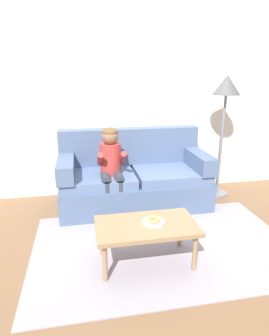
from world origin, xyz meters
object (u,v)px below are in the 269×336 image
object	(u,v)px
coffee_table	(146,229)
toy_controller	(179,230)
floor_lamp	(226,96)
person_child	(111,163)
donut	(153,220)
couch	(133,179)

from	to	relation	value
coffee_table	toy_controller	size ratio (longest dim) A/B	4.10
coffee_table	floor_lamp	world-z (taller)	floor_lamp
person_child	donut	bearing A→B (deg)	-76.56
person_child	floor_lamp	distance (m)	1.80
donut	floor_lamp	size ratio (longest dim) A/B	0.07
floor_lamp	couch	bearing A→B (deg)	-176.37
person_child	toy_controller	xyz separation A→B (m)	(0.69, -0.65, -0.65)
coffee_table	person_child	xyz separation A→B (m)	(-0.19, 1.12, 0.31)
coffee_table	toy_controller	bearing A→B (deg)	43.45
person_child	toy_controller	bearing A→B (deg)	-43.28
couch	donut	size ratio (longest dim) A/B	16.25
toy_controller	floor_lamp	distance (m)	1.93
floor_lamp	person_child	bearing A→B (deg)	-169.59
person_child	donut	xyz separation A→B (m)	(0.26, -1.10, -0.23)
person_child	toy_controller	distance (m)	1.15
coffee_table	person_child	world-z (taller)	person_child
donut	floor_lamp	xyz separation A→B (m)	(1.34, 1.40, 1.00)
coffee_table	person_child	distance (m)	1.17
coffee_table	toy_controller	xyz separation A→B (m)	(0.49, 0.47, -0.34)
coffee_table	donut	bearing A→B (deg)	11.99
donut	toy_controller	xyz separation A→B (m)	(0.43, 0.45, -0.42)
donut	floor_lamp	bearing A→B (deg)	46.15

